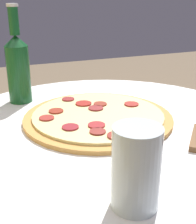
# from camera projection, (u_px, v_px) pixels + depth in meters

# --- Properties ---
(table) EXTENTS (0.82, 0.82, 0.74)m
(table) POSITION_uv_depth(u_px,v_px,m) (107.00, 200.00, 0.81)
(table) COLOR white
(table) RESTS_ON ground_plane
(pizza) EXTENTS (0.37, 0.37, 0.02)m
(pizza) POSITION_uv_depth(u_px,v_px,m) (98.00, 117.00, 0.77)
(pizza) COLOR #C68E47
(pizza) RESTS_ON table
(beer_bottle) EXTENTS (0.06, 0.06, 0.27)m
(beer_bottle) POSITION_uv_depth(u_px,v_px,m) (18.00, 66.00, 0.87)
(beer_bottle) COLOR #144C23
(beer_bottle) RESTS_ON table
(drinking_glass) EXTENTS (0.07, 0.07, 0.13)m
(drinking_glass) POSITION_uv_depth(u_px,v_px,m) (136.00, 168.00, 0.45)
(drinking_glass) COLOR silver
(drinking_glass) RESTS_ON table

